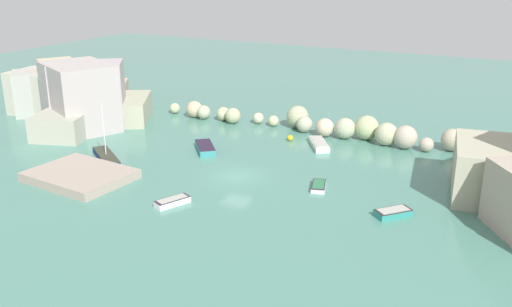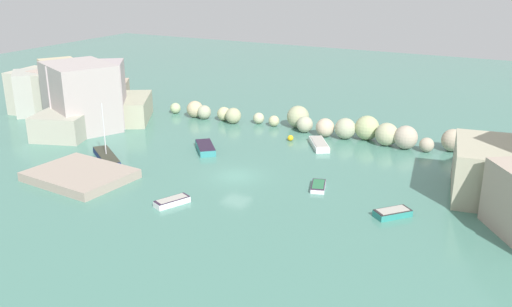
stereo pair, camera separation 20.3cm
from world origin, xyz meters
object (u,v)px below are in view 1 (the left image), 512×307
(moored_boat_2, at_px, (106,157))
(moored_boat_4, at_px, (172,201))
(moored_boat_1, at_px, (205,148))
(channel_buoy, at_px, (290,138))
(moored_boat_5, at_px, (319,144))
(stone_dock, at_px, (80,175))
(moored_boat_3, at_px, (393,213))
(moored_boat_0, at_px, (319,186))

(moored_boat_2, xyz_separation_m, moored_boat_4, (12.18, -5.87, -0.05))
(moored_boat_1, distance_m, moored_boat_2, 10.04)
(channel_buoy, height_order, moored_boat_1, moored_boat_1)
(moored_boat_2, bearing_deg, moored_boat_5, -106.10)
(stone_dock, height_order, moored_boat_3, stone_dock)
(moored_boat_1, height_order, moored_boat_2, moored_boat_2)
(moored_boat_1, bearing_deg, stone_dock, -66.01)
(channel_buoy, height_order, moored_boat_4, channel_buoy)
(channel_buoy, distance_m, moored_boat_0, 13.77)
(moored_boat_4, bearing_deg, moored_boat_3, -46.04)
(moored_boat_3, bearing_deg, moored_boat_4, -28.34)
(channel_buoy, bearing_deg, moored_boat_0, -55.62)
(moored_boat_1, bearing_deg, moored_boat_0, 33.47)
(stone_dock, height_order, moored_boat_0, stone_dock)
(moored_boat_2, bearing_deg, channel_buoy, -98.50)
(stone_dock, height_order, moored_boat_5, stone_dock)
(moored_boat_0, bearing_deg, moored_boat_3, 52.52)
(moored_boat_2, bearing_deg, moored_boat_0, -136.93)
(channel_buoy, xyz_separation_m, moored_boat_3, (14.99, -13.98, -0.03))
(moored_boat_5, bearing_deg, moored_boat_4, 132.86)
(moored_boat_0, bearing_deg, moored_boat_2, -99.98)
(stone_dock, bearing_deg, moored_boat_1, 64.53)
(stone_dock, xyz_separation_m, moored_boat_2, (-1.50, 5.15, -0.07))
(moored_boat_1, height_order, moored_boat_5, moored_boat_1)
(stone_dock, xyz_separation_m, moored_boat_0, (20.01, 8.01, -0.18))
(stone_dock, distance_m, moored_boat_0, 21.55)
(stone_dock, xyz_separation_m, moored_boat_4, (10.68, -0.71, -0.12))
(moored_boat_0, bearing_deg, stone_dock, -85.73)
(moored_boat_4, height_order, moored_boat_5, moored_boat_5)
(stone_dock, xyz_separation_m, moored_boat_3, (27.22, 5.39, -0.11))
(moored_boat_2, bearing_deg, moored_boat_1, -100.80)
(moored_boat_0, height_order, moored_boat_4, moored_boat_4)
(stone_dock, relative_size, moored_boat_2, 1.50)
(stone_dock, height_order, moored_boat_4, stone_dock)
(channel_buoy, distance_m, moored_boat_1, 9.75)
(stone_dock, relative_size, moored_boat_3, 2.93)
(moored_boat_0, relative_size, moored_boat_2, 0.49)
(moored_boat_2, xyz_separation_m, moored_boat_5, (17.31, 13.71, -0.03))
(moored_boat_4, bearing_deg, channel_buoy, 19.28)
(moored_boat_2, relative_size, moored_boat_3, 1.95)
(channel_buoy, height_order, moored_boat_2, moored_boat_2)
(channel_buoy, height_order, moored_boat_0, channel_buoy)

